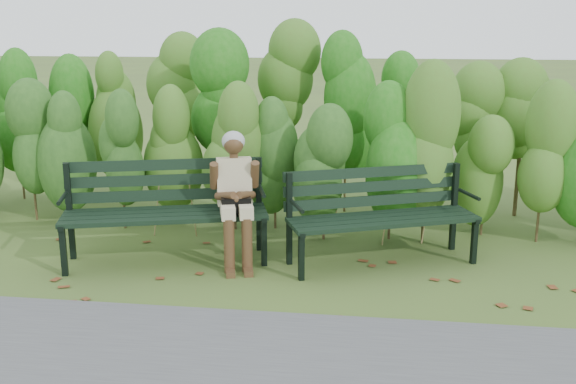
# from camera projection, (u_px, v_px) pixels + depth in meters

# --- Properties ---
(ground) EXTENTS (80.00, 80.00, 0.00)m
(ground) POSITION_uv_depth(u_px,v_px,m) (283.00, 274.00, 6.69)
(ground) COLOR #435628
(hedge_band) EXTENTS (11.04, 1.67, 2.42)m
(hedge_band) POSITION_uv_depth(u_px,v_px,m) (305.00, 121.00, 8.17)
(hedge_band) COLOR #47381E
(hedge_band) RESTS_ON ground
(leaf_litter) EXTENTS (5.84, 2.19, 0.01)m
(leaf_litter) POSITION_uv_depth(u_px,v_px,m) (342.00, 281.00, 6.50)
(leaf_litter) COLOR brown
(leaf_litter) RESTS_ON ground
(bench_left) EXTENTS (2.17, 1.21, 1.03)m
(bench_left) POSITION_uv_depth(u_px,v_px,m) (165.00, 203.00, 6.97)
(bench_left) COLOR black
(bench_left) RESTS_ON ground
(bench_right) EXTENTS (2.03, 1.31, 0.97)m
(bench_right) POSITION_uv_depth(u_px,v_px,m) (379.00, 208.00, 6.92)
(bench_right) COLOR black
(bench_right) RESTS_ON ground
(seated_woman) EXTENTS (0.54, 0.79, 1.36)m
(seated_woman) POSITION_uv_depth(u_px,v_px,m) (235.00, 189.00, 6.83)
(seated_woman) COLOR #C8BC90
(seated_woman) RESTS_ON ground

